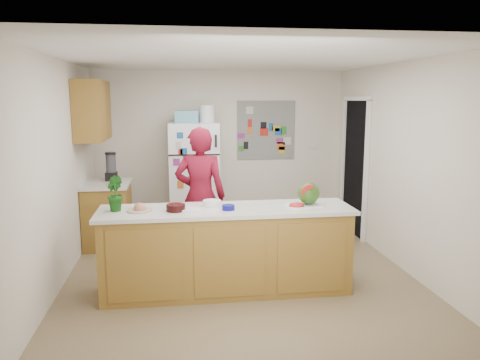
{
  "coord_description": "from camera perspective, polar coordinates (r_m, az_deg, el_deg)",
  "views": [
    {
      "loc": [
        -0.71,
        -5.27,
        2.06
      ],
      "look_at": [
        0.04,
        0.2,
        1.09
      ],
      "focal_mm": 35.0,
      "sensor_mm": 36.0,
      "label": 1
    }
  ],
  "objects": [
    {
      "name": "peninsula_base",
      "position": [
        5.07,
        -1.64,
        -8.74
      ],
      "size": [
        2.6,
        0.62,
        0.88
      ],
      "primitive_type": "cube",
      "color": "brown",
      "rests_on": "floor"
    },
    {
      "name": "photo_collage",
      "position": [
        7.67,
        3.21,
        6.08
      ],
      "size": [
        0.95,
        0.01,
        0.95
      ],
      "primitive_type": "cube",
      "color": "slate",
      "rests_on": "wall_back"
    },
    {
      "name": "ceiling",
      "position": [
        5.34,
        -0.14,
        14.75
      ],
      "size": [
        4.0,
        4.5,
        0.02
      ],
      "primitive_type": "cube",
      "color": "white",
      "rests_on": "wall_back"
    },
    {
      "name": "paper_towel",
      "position": [
        4.84,
        -5.74,
        -3.65
      ],
      "size": [
        0.24,
        0.23,
        0.02
      ],
      "primitive_type": "cube",
      "rotation": [
        0.0,
        0.0,
        -0.33
      ],
      "color": "white",
      "rests_on": "peninsula_top"
    },
    {
      "name": "wall_left",
      "position": [
        5.49,
        -21.41,
        0.74
      ],
      "size": [
        0.02,
        4.5,
        2.5
      ],
      "primitive_type": "cube",
      "color": "beige",
      "rests_on": "ground"
    },
    {
      "name": "blender_appliance",
      "position": [
        6.93,
        -15.45,
        1.5
      ],
      "size": [
        0.14,
        0.14,
        0.38
      ],
      "primitive_type": "cylinder",
      "color": "black",
      "rests_on": "side_counter_top"
    },
    {
      "name": "peninsula_top",
      "position": [
        4.94,
        -1.67,
        -3.68
      ],
      "size": [
        2.68,
        0.7,
        0.04
      ],
      "primitive_type": "cube",
      "color": "silver",
      "rests_on": "peninsula_base"
    },
    {
      "name": "cherry_bowl",
      "position": [
        4.85,
        -7.84,
        -3.36
      ],
      "size": [
        0.23,
        0.23,
        0.07
      ],
      "primitive_type": "cylinder",
      "rotation": [
        0.0,
        0.0,
        0.23
      ],
      "color": "black",
      "rests_on": "peninsula_top"
    },
    {
      "name": "keys",
      "position": [
        5.03,
        8.6,
        -3.24
      ],
      "size": [
        0.09,
        0.06,
        0.01
      ],
      "primitive_type": "cube",
      "rotation": [
        0.0,
        0.0,
        0.28
      ],
      "color": "gray",
      "rests_on": "peninsula_top"
    },
    {
      "name": "doorway",
      "position": [
        7.32,
        13.9,
        1.44
      ],
      "size": [
        0.03,
        0.85,
        2.04
      ],
      "primitive_type": "cube",
      "color": "black",
      "rests_on": "ground"
    },
    {
      "name": "plate",
      "position": [
        4.91,
        -12.13,
        -3.65
      ],
      "size": [
        0.31,
        0.31,
        0.02
      ],
      "primitive_type": "cylinder",
      "rotation": [
        0.0,
        0.0,
        0.27
      ],
      "color": "tan",
      "rests_on": "peninsula_top"
    },
    {
      "name": "potted_plant",
      "position": [
        4.96,
        -15.08,
        -1.62
      ],
      "size": [
        0.24,
        0.25,
        0.36
      ],
      "primitive_type": "imported",
      "rotation": [
        0.0,
        0.0,
        2.1
      ],
      "color": "#0B450F",
      "rests_on": "peninsula_top"
    },
    {
      "name": "cobalt_bowl",
      "position": [
        4.86,
        -1.43,
        -3.36
      ],
      "size": [
        0.17,
        0.17,
        0.05
      ],
      "primitive_type": "cylinder",
      "rotation": [
        0.0,
        0.0,
        -0.35
      ],
      "color": "#0A0A6B",
      "rests_on": "peninsula_top"
    },
    {
      "name": "watermelon_slice",
      "position": [
        5.02,
        6.9,
        -3.03
      ],
      "size": [
        0.15,
        0.15,
        0.02
      ],
      "primitive_type": "cylinder",
      "color": "red",
      "rests_on": "cutting_board"
    },
    {
      "name": "fridge_top_bin",
      "position": [
        7.16,
        -6.58,
        7.68
      ],
      "size": [
        0.35,
        0.28,
        0.18
      ],
      "primitive_type": "cube",
      "color": "#5999B2",
      "rests_on": "refrigerator"
    },
    {
      "name": "floor",
      "position": [
        5.71,
        -0.13,
        -11.35
      ],
      "size": [
        4.0,
        4.5,
        0.02
      ],
      "primitive_type": "cube",
      "color": "brown",
      "rests_on": "ground"
    },
    {
      "name": "watermelon",
      "position": [
        5.1,
        8.36,
        -1.62
      ],
      "size": [
        0.24,
        0.24,
        0.24
      ],
      "primitive_type": "sphere",
      "color": "#2C5C1B",
      "rests_on": "cutting_board"
    },
    {
      "name": "refrigerator",
      "position": [
        7.26,
        -5.64,
        0.26
      ],
      "size": [
        0.75,
        0.7,
        1.7
      ],
      "primitive_type": "cube",
      "color": "silver",
      "rests_on": "floor"
    },
    {
      "name": "side_counter_top",
      "position": [
        6.8,
        -15.97,
        -0.47
      ],
      "size": [
        0.64,
        0.84,
        0.04
      ],
      "primitive_type": "cube",
      "color": "silver",
      "rests_on": "side_counter_base"
    },
    {
      "name": "person",
      "position": [
        5.82,
        -4.86,
        -2.0
      ],
      "size": [
        0.69,
        0.51,
        1.73
      ],
      "primitive_type": "imported",
      "rotation": [
        0.0,
        0.0,
        2.97
      ],
      "color": "maroon",
      "rests_on": "floor"
    },
    {
      "name": "cutting_board",
      "position": [
        5.09,
        7.74,
        -3.05
      ],
      "size": [
        0.39,
        0.31,
        0.01
      ],
      "primitive_type": "cube",
      "rotation": [
        0.0,
        0.0,
        0.1
      ],
      "color": "white",
      "rests_on": "peninsula_top"
    },
    {
      "name": "wall_back",
      "position": [
        7.61,
        -2.41,
        3.79
      ],
      "size": [
        4.0,
        0.02,
        2.5
      ],
      "primitive_type": "cube",
      "color": "beige",
      "rests_on": "ground"
    },
    {
      "name": "wall_right",
      "position": [
        5.99,
        19.3,
        1.58
      ],
      "size": [
        0.02,
        4.5,
        2.5
      ],
      "primitive_type": "cube",
      "color": "beige",
      "rests_on": "ground"
    },
    {
      "name": "side_counter_base",
      "position": [
        6.89,
        -15.79,
        -4.16
      ],
      "size": [
        0.6,
        0.8,
        0.86
      ],
      "primitive_type": "cube",
      "color": "brown",
      "rests_on": "floor"
    },
    {
      "name": "upper_cabinets",
      "position": [
        6.67,
        -17.57,
        8.08
      ],
      "size": [
        0.35,
        1.0,
        0.8
      ],
      "primitive_type": "cube",
      "color": "brown",
      "rests_on": "wall_left"
    },
    {
      "name": "white_bowl",
      "position": [
        5.04,
        -3.43,
        -2.83
      ],
      "size": [
        0.2,
        0.2,
        0.06
      ],
      "primitive_type": "cylinder",
      "rotation": [
        0.0,
        0.0,
        0.01
      ],
      "color": "silver",
      "rests_on": "peninsula_top"
    }
  ]
}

